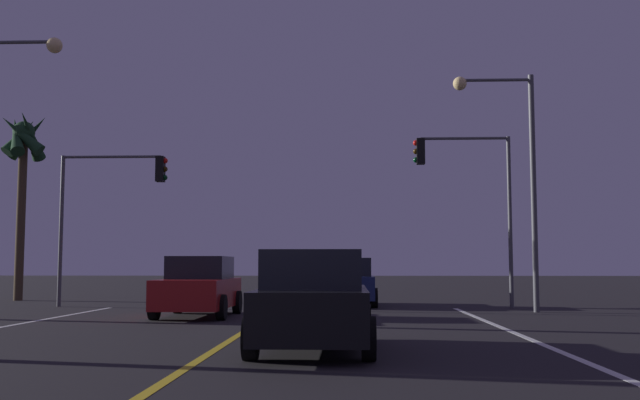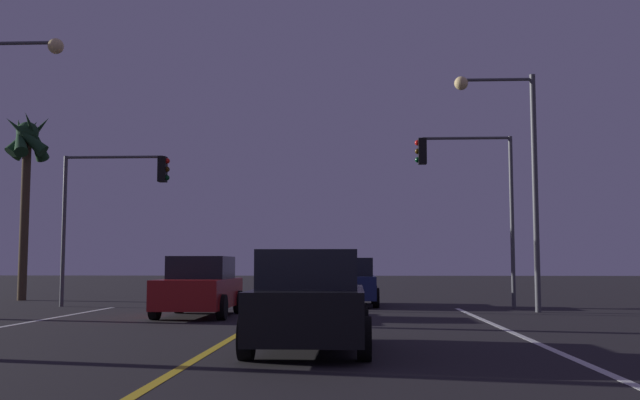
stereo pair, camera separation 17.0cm
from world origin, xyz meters
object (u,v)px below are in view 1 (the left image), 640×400
object	(u,v)px
car_ahead_far	(348,283)
traffic_light_near_right	(465,181)
palm_tree_left_far	(23,150)
car_oncoming	(199,287)
street_lamp_right_far	(513,158)
car_lead_same_lane	(314,302)
traffic_light_near_left	(113,193)

from	to	relation	value
car_ahead_far	traffic_light_near_right	distance (m)	5.49
palm_tree_left_far	car_ahead_far	bearing A→B (deg)	-13.72
car_oncoming	traffic_light_near_right	xyz separation A→B (m)	(8.28, 4.59, 3.54)
car_oncoming	car_ahead_far	bearing A→B (deg)	143.11
traffic_light_near_right	palm_tree_left_far	bearing A→B (deg)	-13.88
car_oncoming	traffic_light_near_right	size ratio (longest dim) A/B	0.73
traffic_light_near_right	street_lamp_right_far	world-z (taller)	street_lamp_right_far
car_lead_same_lane	traffic_light_near_right	size ratio (longest dim) A/B	0.73
traffic_light_near_right	palm_tree_left_far	xyz separation A→B (m)	(-17.62, 4.35, 1.89)
car_lead_same_lane	palm_tree_left_far	distance (m)	22.23
street_lamp_right_far	car_oncoming	bearing A→B (deg)	13.31
car_lead_same_lane	traffic_light_near_left	size ratio (longest dim) A/B	0.81
car_ahead_far	car_lead_same_lane	bearing A→B (deg)	177.70
car_oncoming	street_lamp_right_far	bearing A→B (deg)	103.31
traffic_light_near_right	car_lead_same_lane	bearing A→B (deg)	70.23
street_lamp_right_far	car_ahead_far	bearing A→B (deg)	-33.12
traffic_light_near_right	street_lamp_right_far	distance (m)	2.66
car_oncoming	street_lamp_right_far	size ratio (longest dim) A/B	0.58
palm_tree_left_far	traffic_light_near_left	bearing A→B (deg)	-39.45
car_lead_same_lane	traffic_light_near_right	bearing A→B (deg)	-19.77
car_lead_same_lane	palm_tree_left_far	size ratio (longest dim) A/B	0.55
car_lead_same_lane	palm_tree_left_far	world-z (taller)	palm_tree_left_far
traffic_light_near_left	traffic_light_near_right	bearing A→B (deg)	0.00
car_ahead_far	street_lamp_right_far	xyz separation A→B (m)	(5.21, -3.40, 3.99)
car_lead_same_lane	car_ahead_far	world-z (taller)	same
car_ahead_far	palm_tree_left_far	bearing A→B (deg)	76.28
car_ahead_far	traffic_light_near_right	xyz separation A→B (m)	(4.06, -1.04, 3.54)
traffic_light_near_left	palm_tree_left_far	size ratio (longest dim) A/B	0.68
palm_tree_left_far	car_lead_same_lane	bearing A→B (deg)	-52.92
car_lead_same_lane	car_oncoming	distance (m)	9.03
car_oncoming	traffic_light_near_right	distance (m)	10.11
traffic_light_near_right	street_lamp_right_far	size ratio (longest dim) A/B	0.79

